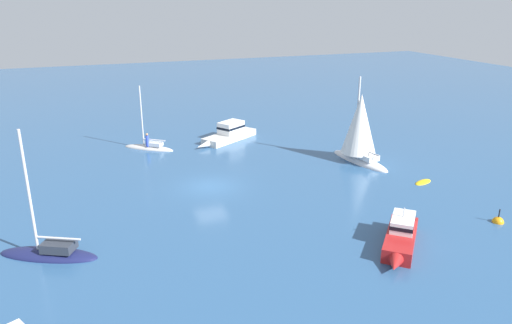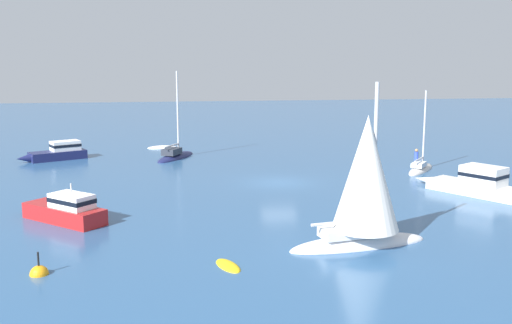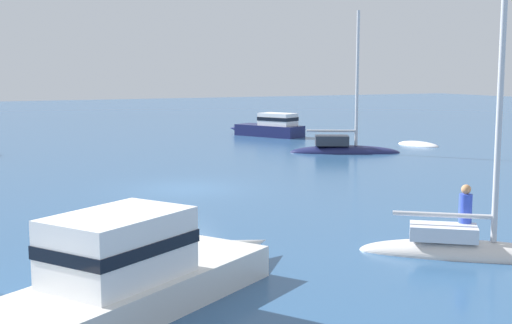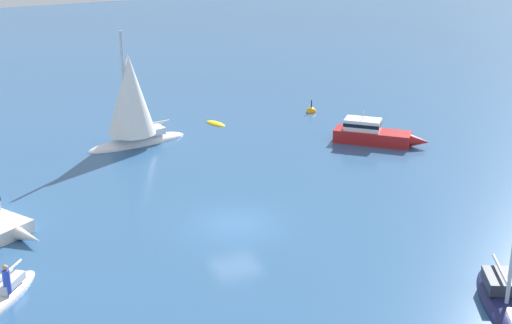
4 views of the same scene
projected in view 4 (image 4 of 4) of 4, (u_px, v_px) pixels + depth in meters
ground_plane at (235, 224)px, 38.91m from camera, size 160.00×160.00×0.00m
ketch at (502, 299)px, 31.54m from camera, size 4.27×6.10×8.04m
sailboat at (0, 297)px, 31.73m from camera, size 4.26×4.99×6.65m
dinghy at (216, 124)px, 55.06m from camera, size 1.35×2.04×0.33m
powerboat at (374, 134)px, 50.81m from camera, size 5.55×5.17×2.20m
sloop at (132, 104)px, 49.83m from camera, size 7.24×3.66×8.22m
channel_buoy at (311, 112)px, 57.90m from camera, size 0.77×0.77×1.35m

